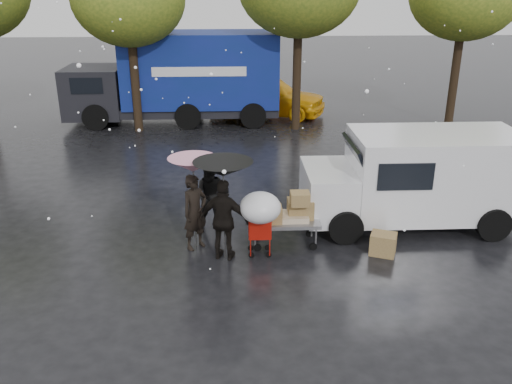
{
  "coord_description": "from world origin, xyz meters",
  "views": [
    {
      "loc": [
        0.05,
        -10.27,
        5.48
      ],
      "look_at": [
        0.56,
        1.0,
        0.98
      ],
      "focal_mm": 38.0,
      "sensor_mm": 36.0,
      "label": 1
    }
  ],
  "objects_px": {
    "person_black": "(224,220)",
    "white_van": "(417,177)",
    "vendor_cart": "(289,214)",
    "person_pink": "(195,212)",
    "yellow_taxi": "(267,95)",
    "shopping_cart": "(260,211)",
    "blue_truck": "(180,78)"
  },
  "relations": [
    {
      "from": "vendor_cart",
      "to": "yellow_taxi",
      "type": "height_order",
      "value": "yellow_taxi"
    },
    {
      "from": "person_black",
      "to": "vendor_cart",
      "type": "height_order",
      "value": "person_black"
    },
    {
      "from": "person_pink",
      "to": "yellow_taxi",
      "type": "height_order",
      "value": "person_pink"
    },
    {
      "from": "white_van",
      "to": "blue_truck",
      "type": "relative_size",
      "value": 0.59
    },
    {
      "from": "shopping_cart",
      "to": "blue_truck",
      "type": "height_order",
      "value": "blue_truck"
    },
    {
      "from": "person_pink",
      "to": "white_van",
      "type": "relative_size",
      "value": 0.34
    },
    {
      "from": "shopping_cart",
      "to": "white_van",
      "type": "relative_size",
      "value": 0.3
    },
    {
      "from": "vendor_cart",
      "to": "blue_truck",
      "type": "relative_size",
      "value": 0.18
    },
    {
      "from": "person_pink",
      "to": "person_black",
      "type": "relative_size",
      "value": 0.96
    },
    {
      "from": "person_pink",
      "to": "person_black",
      "type": "distance_m",
      "value": 0.81
    },
    {
      "from": "vendor_cart",
      "to": "white_van",
      "type": "xyz_separation_m",
      "value": [
        3.08,
        0.95,
        0.43
      ]
    },
    {
      "from": "person_pink",
      "to": "white_van",
      "type": "height_order",
      "value": "white_van"
    },
    {
      "from": "person_pink",
      "to": "blue_truck",
      "type": "height_order",
      "value": "blue_truck"
    },
    {
      "from": "yellow_taxi",
      "to": "vendor_cart",
      "type": "bearing_deg",
      "value": -158.69
    },
    {
      "from": "vendor_cart",
      "to": "white_van",
      "type": "relative_size",
      "value": 0.31
    },
    {
      "from": "person_pink",
      "to": "shopping_cart",
      "type": "distance_m",
      "value": 1.47
    },
    {
      "from": "blue_truck",
      "to": "person_pink",
      "type": "bearing_deg",
      "value": -83.79
    },
    {
      "from": "person_black",
      "to": "white_van",
      "type": "relative_size",
      "value": 0.35
    },
    {
      "from": "person_black",
      "to": "blue_truck",
      "type": "xyz_separation_m",
      "value": [
        -1.83,
        11.56,
        0.89
      ]
    },
    {
      "from": "yellow_taxi",
      "to": "person_pink",
      "type": "bearing_deg",
      "value": -168.08
    },
    {
      "from": "person_black",
      "to": "person_pink",
      "type": "bearing_deg",
      "value": -22.75
    },
    {
      "from": "yellow_taxi",
      "to": "white_van",
      "type": "bearing_deg",
      "value": -143.11
    },
    {
      "from": "white_van",
      "to": "shopping_cart",
      "type": "bearing_deg",
      "value": -157.42
    },
    {
      "from": "person_pink",
      "to": "person_black",
      "type": "xyz_separation_m",
      "value": [
        0.63,
        -0.52,
        0.04
      ]
    },
    {
      "from": "person_black",
      "to": "vendor_cart",
      "type": "bearing_deg",
      "value": -139.94
    },
    {
      "from": "vendor_cart",
      "to": "shopping_cart",
      "type": "relative_size",
      "value": 1.04
    },
    {
      "from": "person_black",
      "to": "white_van",
      "type": "bearing_deg",
      "value": -144.13
    },
    {
      "from": "person_pink",
      "to": "blue_truck",
      "type": "distance_m",
      "value": 11.14
    },
    {
      "from": "vendor_cart",
      "to": "shopping_cart",
      "type": "xyz_separation_m",
      "value": [
        -0.65,
        -0.6,
        0.34
      ]
    },
    {
      "from": "blue_truck",
      "to": "yellow_taxi",
      "type": "height_order",
      "value": "blue_truck"
    },
    {
      "from": "vendor_cart",
      "to": "yellow_taxi",
      "type": "relative_size",
      "value": 0.31
    },
    {
      "from": "white_van",
      "to": "blue_truck",
      "type": "height_order",
      "value": "blue_truck"
    }
  ]
}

